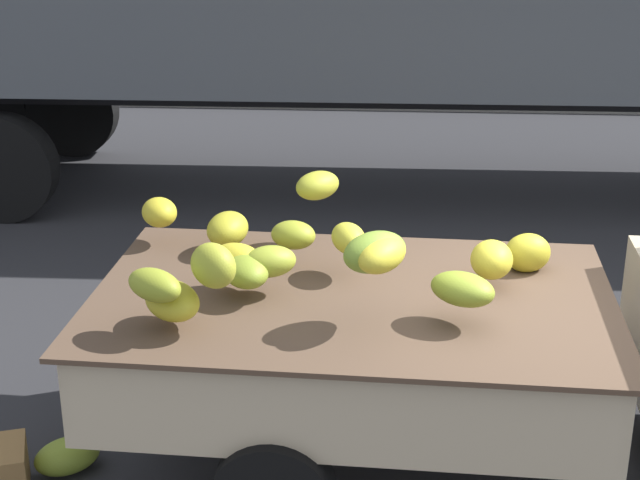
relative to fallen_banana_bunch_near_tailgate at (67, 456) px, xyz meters
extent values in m
plane|color=#28282B|center=(3.03, 0.27, -0.10)|extent=(220.00, 220.00, 0.00)
cube|color=gray|center=(3.03, 9.66, -0.02)|extent=(80.00, 0.80, 0.16)
cube|color=#CCB793|center=(1.66, 0.24, 0.48)|extent=(2.89, 1.88, 0.08)
cube|color=#CCB793|center=(1.69, 1.10, 0.74)|extent=(2.81, 0.17, 0.44)
cube|color=#CCB793|center=(1.62, -0.61, 0.74)|extent=(2.81, 0.17, 0.44)
cube|color=#CCB793|center=(3.04, 0.18, 0.74)|extent=(0.13, 1.76, 0.44)
cube|color=#CCB793|center=(0.28, 0.30, 0.74)|extent=(0.13, 1.76, 0.44)
cube|color=#B21914|center=(1.69, 1.13, 0.70)|extent=(2.70, 0.13, 0.07)
cube|color=brown|center=(1.66, 0.24, 0.97)|extent=(3.01, 2.01, 0.03)
ellipsoid|color=olive|center=(1.78, -0.12, 1.38)|extent=(0.44, 0.42, 0.21)
ellipsoid|color=gold|center=(1.82, -0.16, 1.39)|extent=(0.35, 0.40, 0.18)
ellipsoid|color=#96A42D|center=(1.19, 0.21, 1.18)|extent=(0.36, 0.31, 0.17)
ellipsoid|color=gold|center=(0.86, 0.85, 1.13)|extent=(0.30, 0.38, 0.21)
ellipsoid|color=#AAAD2D|center=(1.40, 1.03, 1.37)|extent=(0.37, 0.38, 0.17)
ellipsoid|color=gold|center=(2.68, 0.68, 1.09)|extent=(0.35, 0.33, 0.23)
ellipsoid|color=gold|center=(2.44, 0.40, 1.15)|extent=(0.27, 0.33, 0.21)
ellipsoid|color=gold|center=(1.62, 0.51, 1.21)|extent=(0.28, 0.34, 0.17)
ellipsoid|color=gold|center=(1.00, 0.25, 1.15)|extent=(0.39, 0.33, 0.22)
ellipsoid|color=gold|center=(0.40, 0.96, 1.19)|extent=(0.31, 0.35, 0.18)
ellipsoid|color=olive|center=(1.07, 0.15, 1.15)|extent=(0.36, 0.42, 0.18)
ellipsoid|color=#A4AC2E|center=(0.96, -0.24, 1.33)|extent=(0.34, 0.34, 0.24)
ellipsoid|color=#969F29|center=(1.29, 0.62, 1.19)|extent=(0.33, 0.29, 0.17)
ellipsoid|color=olive|center=(2.24, -0.10, 1.18)|extent=(0.43, 0.40, 0.17)
ellipsoid|color=olive|center=(0.67, -0.33, 1.26)|extent=(0.38, 0.35, 0.16)
ellipsoid|color=gold|center=(0.73, -0.23, 1.13)|extent=(0.43, 0.45, 0.19)
cylinder|color=black|center=(1.36, 1.11, 0.22)|extent=(0.65, 0.23, 0.64)
cube|color=black|center=(1.61, 5.55, 1.00)|extent=(11.04, 0.53, 0.30)
cylinder|color=black|center=(-2.00, 6.71, 0.44)|extent=(1.08, 0.31, 1.08)
cylinder|color=black|center=(-1.97, 4.31, 0.44)|extent=(1.08, 0.31, 1.08)
ellipsoid|color=olive|center=(0.00, 0.00, 0.00)|extent=(0.46, 0.43, 0.21)
camera|label=1|loc=(1.81, -4.79, 3.23)|focal=54.90mm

